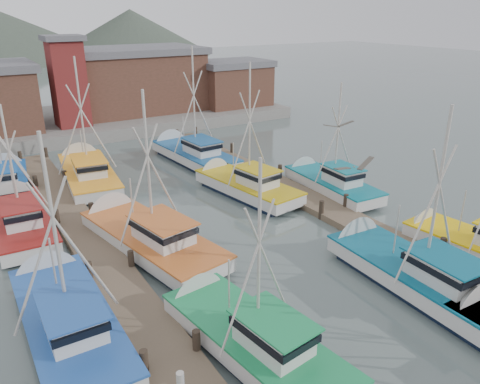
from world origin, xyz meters
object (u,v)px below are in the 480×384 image
boat_4 (245,335)px  boat_12 (87,172)px  boat_8 (145,236)px  lookout_tower (68,81)px

boat_4 → boat_12: size_ratio=0.87×
boat_12 → boat_8: bearing=-84.4°
lookout_tower → boat_4: lookout_tower is taller
lookout_tower → boat_8: 26.41m
boat_4 → boat_8: (-0.19, 9.72, 0.00)m
boat_4 → boat_8: 9.72m
boat_8 → boat_12: size_ratio=1.02×
lookout_tower → boat_12: 14.63m
lookout_tower → boat_8: (-2.45, -25.85, -4.87)m
boat_8 → boat_12: bearing=78.4°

